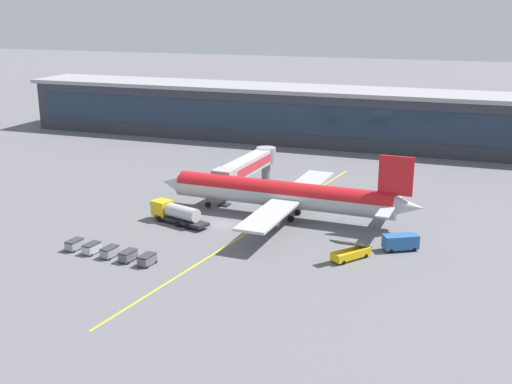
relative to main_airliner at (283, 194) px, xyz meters
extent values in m
plane|color=slate|center=(-7.93, -6.96, -3.99)|extent=(700.00, 700.00, 0.00)
cube|color=yellow|center=(-2.25, -4.96, -3.98)|extent=(11.70, 79.23, 0.01)
cube|color=#2D333D|center=(9.68, 61.61, 2.51)|extent=(199.38, 17.27, 12.99)
cube|color=#1E2D42|center=(9.68, 52.92, 3.16)|extent=(193.40, 0.16, 7.27)
cube|color=#99999E|center=(9.68, 61.61, 9.50)|extent=(203.37, 17.61, 1.00)
cylinder|color=#B2B7BC|center=(-0.27, 0.01, -0.15)|extent=(38.26, 5.55, 4.10)
cylinder|color=red|center=(-0.27, 0.01, 0.22)|extent=(37.50, 5.36, 3.94)
cone|color=#B2B7BC|center=(-20.76, 0.79, -0.15)|extent=(4.25, 4.05, 3.90)
cone|color=#B2B7BC|center=(20.42, -0.78, 0.26)|extent=(5.05, 3.67, 3.49)
cube|color=red|center=(18.28, -0.69, 4.98)|extent=(5.35, 0.56, 6.16)
cube|color=#B2B7BC|center=(17.63, -4.78, 0.46)|extent=(2.25, 6.64, 0.24)
cube|color=#B2B7BC|center=(17.94, 3.43, 0.46)|extent=(2.25, 6.64, 0.24)
cube|color=#B2B7BC|center=(0.84, -10.10, -0.46)|extent=(5.40, 16.19, 0.40)
cube|color=#B2B7BC|center=(1.61, 10.01, -0.46)|extent=(5.40, 16.19, 0.40)
cylinder|color=#939399|center=(-0.05, -7.18, -1.89)|extent=(3.24, 2.38, 2.26)
cylinder|color=#939399|center=(0.50, 7.16, -1.89)|extent=(3.24, 2.38, 2.26)
cylinder|color=black|center=(-13.99, 0.53, -3.49)|extent=(1.01, 0.44, 1.00)
cylinder|color=slate|center=(-13.99, 0.53, -2.60)|extent=(0.20, 0.20, 1.78)
cylinder|color=black|center=(1.94, -1.92, -3.49)|extent=(1.01, 0.44, 1.00)
cylinder|color=slate|center=(1.94, -1.92, -2.60)|extent=(0.20, 0.20, 1.78)
cylinder|color=black|center=(2.08, 1.77, -3.49)|extent=(1.01, 0.44, 1.00)
cylinder|color=slate|center=(2.08, 1.77, -2.60)|extent=(0.20, 0.20, 1.78)
cube|color=#B2B7BC|center=(-11.12, 12.17, 1.15)|extent=(4.18, 19.33, 2.80)
cube|color=red|center=(-11.07, 12.17, 1.15)|extent=(4.11, 16.28, 1.54)
cube|color=#9EA3A8|center=(-11.71, 2.60, 1.15)|extent=(3.79, 3.42, 2.94)
cylinder|color=#4C4C51|center=(-11.71, 2.60, -2.12)|extent=(0.70, 0.70, 3.73)
cube|color=#262628|center=(-11.71, 2.60, -3.84)|extent=(1.91, 1.91, 0.30)
cylinder|color=gray|center=(-10.52, 21.75, 1.15)|extent=(3.90, 3.90, 3.08)
cylinder|color=gray|center=(-10.52, 21.75, -2.12)|extent=(1.80, 1.80, 3.73)
cube|color=#232326|center=(-14.27, -9.25, -3.24)|extent=(10.29, 5.39, 0.50)
cube|color=yellow|center=(-18.46, -7.92, -1.99)|extent=(3.42, 3.23, 2.50)
cube|color=black|center=(-19.66, -7.55, -1.49)|extent=(0.84, 2.24, 1.12)
cylinder|color=#B7BABF|center=(-14.00, -9.33, -1.89)|extent=(6.38, 3.90, 2.20)
cylinder|color=black|center=(-18.29, -9.23, -3.49)|extent=(1.06, 0.63, 1.00)
cylinder|color=black|center=(-17.57, -6.96, -3.49)|extent=(1.06, 0.63, 1.00)
cylinder|color=black|center=(-14.34, -10.47, -3.49)|extent=(1.06, 0.63, 1.00)
cylinder|color=black|center=(-13.62, -8.21, -3.49)|extent=(1.06, 0.63, 1.00)
cylinder|color=black|center=(-12.33, -11.10, -3.49)|extent=(1.06, 0.63, 1.00)
cylinder|color=black|center=(-11.62, -8.84, -3.49)|extent=(1.06, 0.63, 1.00)
cube|color=yellow|center=(14.48, -14.60, -3.14)|extent=(5.02, 5.99, 1.10)
cube|color=black|center=(14.48, -14.60, -1.69)|extent=(5.07, 6.40, 2.38)
cylinder|color=black|center=(15.00, -12.39, -3.69)|extent=(0.55, 0.63, 0.60)
cylinder|color=black|center=(16.39, -13.38, -3.69)|extent=(0.55, 0.63, 0.60)
cylinder|color=black|center=(12.57, -15.82, -3.69)|extent=(0.55, 0.63, 0.60)
cylinder|color=black|center=(13.97, -16.81, -3.69)|extent=(0.55, 0.63, 0.60)
cube|color=#285B9E|center=(20.51, -8.64, -2.69)|extent=(5.38, 4.31, 2.00)
cube|color=black|center=(21.60, -8.02, -2.34)|extent=(2.46, 2.51, 0.60)
cylinder|color=black|center=(21.56, -6.95, -3.69)|extent=(0.64, 0.52, 0.60)
cylinder|color=black|center=(22.50, -8.59, -3.69)|extent=(0.64, 0.52, 0.60)
cylinder|color=black|center=(18.53, -8.69, -3.69)|extent=(0.64, 0.52, 0.60)
cylinder|color=black|center=(19.47, -10.33, -3.69)|extent=(0.64, 0.52, 0.60)
cube|color=gray|center=(-23.94, -24.51, -3.26)|extent=(1.79, 2.76, 1.10)
cube|color=#333338|center=(-23.94, -24.51, -2.56)|extent=(1.83, 2.81, 0.10)
cylinder|color=black|center=(-24.56, -23.39, -3.81)|extent=(0.16, 0.37, 0.36)
cylinder|color=black|center=(-23.07, -23.56, -3.81)|extent=(0.16, 0.37, 0.36)
cylinder|color=black|center=(-24.80, -25.45, -3.81)|extent=(0.16, 0.37, 0.36)
cylinder|color=black|center=(-23.31, -25.63, -3.81)|extent=(0.16, 0.37, 0.36)
cube|color=#B2B7BC|center=(-20.76, -24.88, -3.26)|extent=(1.79, 2.76, 1.10)
cube|color=#333338|center=(-20.76, -24.88, -2.56)|extent=(1.83, 2.81, 0.10)
cylinder|color=black|center=(-21.38, -23.76, -3.81)|extent=(0.16, 0.37, 0.36)
cylinder|color=black|center=(-19.89, -23.94, -3.81)|extent=(0.16, 0.37, 0.36)
cylinder|color=black|center=(-21.62, -25.83, -3.81)|extent=(0.16, 0.37, 0.36)
cylinder|color=black|center=(-20.13, -26.00, -3.81)|extent=(0.16, 0.37, 0.36)
cube|color=gray|center=(-17.58, -25.26, -3.26)|extent=(1.79, 2.76, 1.10)
cube|color=#333338|center=(-17.58, -25.26, -2.56)|extent=(1.83, 2.81, 0.10)
cylinder|color=black|center=(-18.20, -24.14, -3.81)|extent=(0.16, 0.37, 0.36)
cylinder|color=black|center=(-16.71, -24.31, -3.81)|extent=(0.16, 0.37, 0.36)
cylinder|color=black|center=(-18.45, -26.20, -3.81)|extent=(0.16, 0.37, 0.36)
cylinder|color=black|center=(-16.96, -26.38, -3.81)|extent=(0.16, 0.37, 0.36)
cube|color=#595B60|center=(-14.40, -25.63, -3.26)|extent=(1.79, 2.76, 1.10)
cube|color=#333338|center=(-14.40, -25.63, -2.56)|extent=(1.83, 2.81, 0.10)
cylinder|color=black|center=(-15.03, -24.51, -3.81)|extent=(0.16, 0.37, 0.36)
cylinder|color=black|center=(-13.54, -24.69, -3.81)|extent=(0.16, 0.37, 0.36)
cylinder|color=black|center=(-15.27, -26.58, -3.81)|extent=(0.16, 0.37, 0.36)
cylinder|color=black|center=(-13.78, -26.75, -3.81)|extent=(0.16, 0.37, 0.36)
cube|color=#595B60|center=(-11.22, -26.01, -3.26)|extent=(1.79, 2.76, 1.10)
cube|color=#333338|center=(-11.22, -26.01, -2.56)|extent=(1.83, 2.81, 0.10)
cylinder|color=black|center=(-11.85, -24.89, -3.81)|extent=(0.16, 0.37, 0.36)
cylinder|color=black|center=(-10.36, -25.06, -3.81)|extent=(0.16, 0.37, 0.36)
cylinder|color=black|center=(-12.09, -26.95, -3.81)|extent=(0.16, 0.37, 0.36)
cylinder|color=black|center=(-10.60, -27.13, -3.81)|extent=(0.16, 0.37, 0.36)
camera|label=1|loc=(30.26, -97.06, 29.96)|focal=44.83mm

